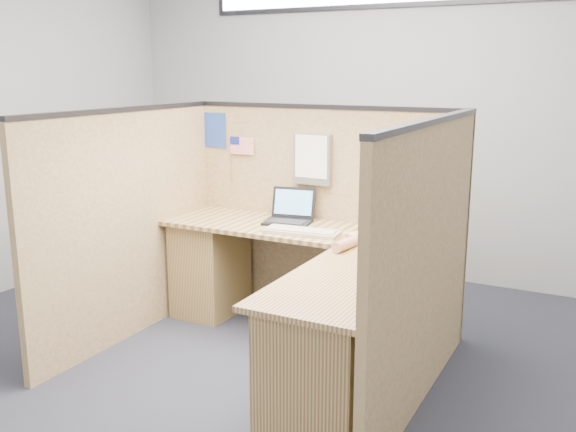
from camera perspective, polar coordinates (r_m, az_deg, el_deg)
The scene contains 13 objects.
floor at distance 3.99m, azimuth -3.27°, elevation -13.40°, with size 5.00×5.00×0.00m, color #1F232C.
wall_back at distance 5.63m, azimuth 8.53°, elevation 9.05°, with size 5.00×5.00×0.00m, color #9B9FA0.
cubicle_partitions at distance 4.07m, azimuth -0.32°, elevation -1.27°, with size 2.06×1.83×1.53m.
l_desk at distance 3.98m, azimuth 1.08°, elevation -7.26°, with size 1.95×1.75×0.73m.
laptop at distance 4.45m, azimuth 0.32°, elevation 0.19°, with size 0.35×0.35×0.22m.
keyboard at distance 4.12m, azimuth 1.21°, elevation -1.40°, with size 0.51×0.22×0.03m.
mouse at distance 3.96m, azimuth 5.98°, elevation -2.01°, with size 0.10×0.06×0.04m, color silver.
hand_forearm at distance 3.84m, azimuth 5.43°, elevation -2.26°, with size 0.10×0.35×0.07m.
blue_poster at distance 4.89m, azimuth -6.52°, elevation 7.60°, with size 0.19×0.00×0.26m, color #223F9C.
american_flag at distance 4.77m, azimuth -4.36°, elevation 6.13°, with size 0.20×0.01×0.35m.
file_holder at distance 4.47m, azimuth 2.19°, elevation 5.07°, with size 0.27×0.05×0.35m.
paper_left at distance 4.34m, azimuth 7.96°, elevation 2.94°, with size 0.20×0.00×0.26m, color white.
paper_right at distance 4.25m, azimuth 11.58°, elevation 2.34°, with size 0.25×0.00×0.31m, color white.
Camera 1 is at (1.85, -3.06, 1.76)m, focal length 40.00 mm.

